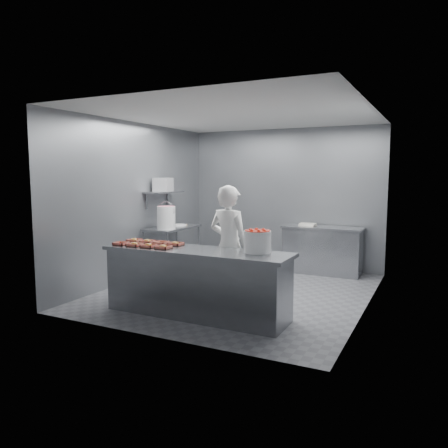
{
  "coord_description": "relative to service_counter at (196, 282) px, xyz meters",
  "views": [
    {
      "loc": [
        2.87,
        -6.3,
        1.9
      ],
      "look_at": [
        -0.16,
        -0.2,
        1.11
      ],
      "focal_mm": 35.0,
      "sensor_mm": 36.0,
      "label": 1
    }
  ],
  "objects": [
    {
      "name": "floor",
      "position": [
        0.0,
        1.35,
        -0.45
      ],
      "size": [
        4.5,
        4.5,
        0.0
      ],
      "primitive_type": "plane",
      "color": "#4C4C51",
      "rests_on": "ground"
    },
    {
      "name": "ceiling",
      "position": [
        0.0,
        1.35,
        2.35
      ],
      "size": [
        4.5,
        4.5,
        0.0
      ],
      "primitive_type": "plane",
      "rotation": [
        3.14,
        0.0,
        0.0
      ],
      "color": "white",
      "rests_on": "wall_back"
    },
    {
      "name": "wall_back",
      "position": [
        0.0,
        3.6,
        0.95
      ],
      "size": [
        4.0,
        0.04,
        2.8
      ],
      "primitive_type": "cube",
      "color": "slate",
      "rests_on": "ground"
    },
    {
      "name": "wall_left",
      "position": [
        -2.0,
        1.35,
        0.95
      ],
      "size": [
        0.04,
        4.5,
        2.8
      ],
      "primitive_type": "cube",
      "color": "slate",
      "rests_on": "ground"
    },
    {
      "name": "wall_right",
      "position": [
        2.0,
        1.35,
        0.95
      ],
      "size": [
        0.04,
        4.5,
        2.8
      ],
      "primitive_type": "cube",
      "color": "slate",
      "rests_on": "ground"
    },
    {
      "name": "service_counter",
      "position": [
        0.0,
        0.0,
        0.0
      ],
      "size": [
        2.6,
        0.7,
        0.9
      ],
      "color": "slate",
      "rests_on": "ground"
    },
    {
      "name": "prep_table",
      "position": [
        -1.65,
        1.95,
        0.14
      ],
      "size": [
        0.6,
        1.2,
        0.9
      ],
      "color": "slate",
      "rests_on": "ground"
    },
    {
      "name": "back_counter",
      "position": [
        0.9,
        3.25,
        -0.0
      ],
      "size": [
        1.5,
        0.6,
        0.9
      ],
      "color": "slate",
      "rests_on": "ground"
    },
    {
      "name": "wall_shelf",
      "position": [
        -1.82,
        1.95,
        1.1
      ],
      "size": [
        0.35,
        0.9,
        0.03
      ],
      "primitive_type": "cube",
      "color": "slate",
      "rests_on": "wall_left"
    },
    {
      "name": "tray_0",
      "position": [
        -1.13,
        -0.15,
        0.47
      ],
      "size": [
        0.19,
        0.18,
        0.04
      ],
      "color": "tan",
      "rests_on": "service_counter"
    },
    {
      "name": "tray_1",
      "position": [
        -0.9,
        -0.15,
        0.47
      ],
      "size": [
        0.19,
        0.18,
        0.06
      ],
      "color": "tan",
      "rests_on": "service_counter"
    },
    {
      "name": "tray_2",
      "position": [
        -0.66,
        -0.15,
        0.47
      ],
      "size": [
        0.19,
        0.18,
        0.06
      ],
      "color": "tan",
      "rests_on": "service_counter"
    },
    {
      "name": "tray_3",
      "position": [
        -0.42,
        -0.15,
        0.47
      ],
      "size": [
        0.19,
        0.18,
        0.06
      ],
      "color": "tan",
      "rests_on": "service_counter"
    },
    {
      "name": "tray_4",
      "position": [
        -1.14,
        0.15,
        0.47
      ],
      "size": [
        0.19,
        0.18,
        0.06
      ],
      "color": "tan",
      "rests_on": "service_counter"
    },
    {
      "name": "tray_5",
      "position": [
        -0.9,
        0.15,
        0.47
      ],
      "size": [
        0.19,
        0.18,
        0.06
      ],
      "color": "tan",
      "rests_on": "service_counter"
    },
    {
      "name": "tray_6",
      "position": [
        -0.65,
        0.15,
        0.47
      ],
      "size": [
        0.19,
        0.18,
        0.04
      ],
      "color": "tan",
      "rests_on": "service_counter"
    },
    {
      "name": "tray_7",
      "position": [
        -0.42,
        0.15,
        0.47
      ],
      "size": [
        0.19,
        0.18,
        0.06
      ],
      "color": "tan",
      "rests_on": "service_counter"
    },
    {
      "name": "worker",
      "position": [
        0.19,
        0.6,
        0.42
      ],
      "size": [
        0.69,
        0.51,
        1.74
      ],
      "primitive_type": "imported",
      "rotation": [
        0.0,
        0.0,
        2.99
      ],
      "color": "white",
      "rests_on": "ground"
    },
    {
      "name": "strawberry_tub",
      "position": [
        0.81,
        0.15,
        0.6
      ],
      "size": [
        0.35,
        0.35,
        0.29
      ],
      "color": "white",
      "rests_on": "service_counter"
    },
    {
      "name": "glaze_bucket",
      "position": [
        -1.55,
        1.6,
        0.66
      ],
      "size": [
        0.34,
        0.33,
        0.5
      ],
      "color": "white",
      "rests_on": "prep_table"
    },
    {
      "name": "bucket_lid",
      "position": [
        -1.65,
        2.15,
        0.46
      ],
      "size": [
        0.34,
        0.34,
        0.02
      ],
      "primitive_type": "cylinder",
      "rotation": [
        0.0,
        0.0,
        0.12
      ],
      "color": "white",
      "rests_on": "prep_table"
    },
    {
      "name": "rag",
      "position": [
        -1.6,
        2.22,
        0.46
      ],
      "size": [
        0.18,
        0.17,
        0.02
      ],
      "primitive_type": "cube",
      "rotation": [
        0.0,
        0.0,
        -0.28
      ],
      "color": "#CCB28C",
      "rests_on": "prep_table"
    },
    {
      "name": "appliance",
      "position": [
        -1.82,
        1.92,
        1.24
      ],
      "size": [
        0.37,
        0.4,
        0.25
      ],
      "primitive_type": "cube",
      "rotation": [
        0.0,
        0.0,
        0.23
      ],
      "color": "gray",
      "rests_on": "wall_shelf"
    },
    {
      "name": "paper_stack",
      "position": [
        0.6,
        3.25,
        0.47
      ],
      "size": [
        0.31,
        0.24,
        0.05
      ],
      "primitive_type": "cube",
      "rotation": [
        0.0,
        0.0,
        -0.07
      ],
      "color": "silver",
      "rests_on": "back_counter"
    }
  ]
}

